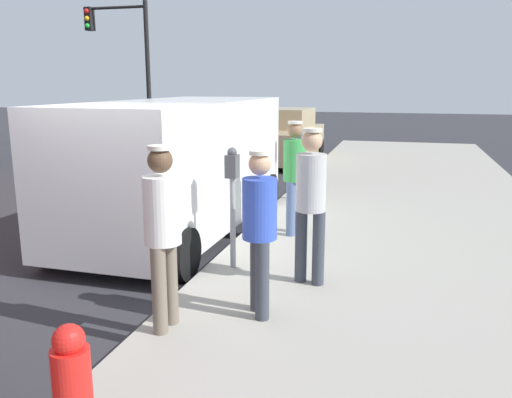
% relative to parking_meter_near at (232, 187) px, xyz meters
% --- Properties ---
extents(ground_plane, '(80.00, 80.00, 0.00)m').
position_rel_parking_meter_near_xyz_m(ground_plane, '(-1.35, -0.44, -1.18)').
color(ground_plane, '#2D2D33').
extents(sidewalk_slab, '(5.00, 32.00, 0.15)m').
position_rel_parking_meter_near_xyz_m(sidewalk_slab, '(2.15, -0.44, -1.11)').
color(sidewalk_slab, '#9E998E').
rests_on(sidewalk_slab, ground).
extents(parking_meter_near, '(0.14, 0.18, 1.52)m').
position_rel_parking_meter_near_xyz_m(parking_meter_near, '(0.00, 0.00, 0.00)').
color(parking_meter_near, gray).
rests_on(parking_meter_near, sidewalk_slab).
extents(parking_meter_far, '(0.14, 0.18, 1.52)m').
position_rel_parking_meter_near_xyz_m(parking_meter_far, '(0.00, 4.18, 0.00)').
color(parking_meter_far, gray).
rests_on(parking_meter_far, sidewalk_slab).
extents(pedestrian_in_white, '(0.34, 0.36, 1.74)m').
position_rel_parking_meter_near_xyz_m(pedestrian_in_white, '(-0.09, -1.78, -0.03)').
color(pedestrian_in_white, '#726656').
rests_on(pedestrian_in_white, sidewalk_slab).
extents(pedestrian_in_blue, '(0.34, 0.34, 1.66)m').
position_rel_parking_meter_near_xyz_m(pedestrian_in_blue, '(0.68, -1.26, -0.09)').
color(pedestrian_in_blue, '#383D47').
rests_on(pedestrian_in_blue, sidewalk_slab).
extents(pedestrian_in_gray, '(0.35, 0.34, 1.79)m').
position_rel_parking_meter_near_xyz_m(pedestrian_in_gray, '(1.01, -0.26, 0.01)').
color(pedestrian_in_gray, '#383D47').
rests_on(pedestrian_in_gray, sidewalk_slab).
extents(pedestrian_in_green, '(0.34, 0.35, 1.73)m').
position_rel_parking_meter_near_xyz_m(pedestrian_in_green, '(0.43, 1.70, -0.04)').
color(pedestrian_in_green, '#4C608C').
rests_on(pedestrian_in_green, sidewalk_slab).
extents(parked_van, '(2.20, 5.23, 2.15)m').
position_rel_parking_meter_near_xyz_m(parked_van, '(-1.50, 1.83, -0.03)').
color(parked_van, white).
rests_on(parked_van, ground).
extents(parked_sedan_ahead, '(2.09, 4.47, 1.65)m').
position_rel_parking_meter_near_xyz_m(parked_sedan_ahead, '(-1.65, 10.09, -0.43)').
color(parked_sedan_ahead, tan).
rests_on(parked_sedan_ahead, ground).
extents(traffic_light_corner, '(2.48, 0.42, 5.20)m').
position_rel_parking_meter_near_xyz_m(traffic_light_corner, '(-7.66, 11.41, 2.34)').
color(traffic_light_corner, black).
rests_on(traffic_light_corner, ground).
extents(fire_hydrant, '(0.24, 0.24, 0.86)m').
position_rel_parking_meter_near_xyz_m(fire_hydrant, '(0.10, -3.52, -0.61)').
color(fire_hydrant, red).
rests_on(fire_hydrant, sidewalk_slab).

